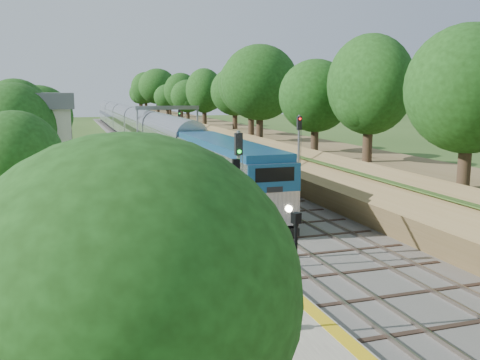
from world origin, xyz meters
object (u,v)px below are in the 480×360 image
object	(u,v)px
station_building	(19,143)
signal_farside	(299,147)
lamppost_far	(236,218)
signal_gantry	(168,116)
train	(134,128)
lamppost_mid	(295,278)
signal_platform	(239,180)

from	to	relation	value
station_building	signal_farside	size ratio (longest dim) A/B	1.37
lamppost_far	signal_farside	xyz separation A→B (m)	(9.60, 14.55, 1.41)
lamppost_far	signal_gantry	bearing A→B (deg)	83.04
signal_gantry	lamppost_far	bearing A→B (deg)	-96.96
train	signal_farside	bearing A→B (deg)	-82.86
signal_gantry	train	world-z (taller)	signal_gantry
lamppost_mid	signal_platform	bearing A→B (deg)	85.33
signal_platform	signal_farside	distance (m)	16.17
station_building	lamppost_mid	bearing A→B (deg)	-70.78
train	lamppost_mid	distance (m)	70.98
signal_farside	station_building	bearing A→B (deg)	157.03
signal_gantry	signal_platform	xyz separation A→B (m)	(-5.37, -46.92, -0.77)
signal_gantry	signal_farside	size ratio (longest dim) A/B	1.34
lamppost_far	station_building	bearing A→B (deg)	114.63
train	lamppost_mid	world-z (taller)	train
lamppost_far	signal_farside	distance (m)	17.49
lamppost_mid	lamppost_far	world-z (taller)	lamppost_far
station_building	lamppost_far	bearing A→B (deg)	-65.37
station_building	signal_gantry	xyz separation A→B (m)	(16.47, 24.99, 0.73)
train	signal_platform	xyz separation A→B (m)	(-2.90, -62.87, 1.75)
lamppost_far	signal_farside	world-z (taller)	signal_farside
signal_gantry	signal_farside	distance (m)	33.77
signal_platform	lamppost_mid	bearing A→B (deg)	-94.67
signal_platform	signal_farside	size ratio (longest dim) A/B	0.95
lamppost_mid	lamppost_far	distance (m)	6.85
signal_gantry	lamppost_mid	bearing A→B (deg)	-96.26
lamppost_mid	signal_platform	distance (m)	8.27
station_building	signal_platform	distance (m)	24.58
lamppost_far	signal_farside	size ratio (longest dim) A/B	0.77
station_building	lamppost_far	world-z (taller)	station_building
lamppost_far	train	bearing A→B (deg)	86.96
station_building	signal_platform	xyz separation A→B (m)	(11.10, -21.93, -0.04)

